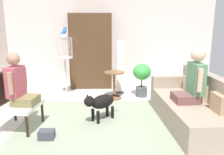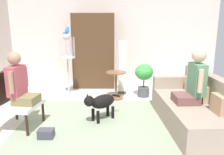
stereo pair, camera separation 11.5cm
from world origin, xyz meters
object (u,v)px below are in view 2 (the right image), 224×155
Objects in this scene: dog at (101,102)px; parrot at (67,30)px; couch at (193,107)px; potted_plant at (144,76)px; armoire_cabinet at (94,51)px; round_end_table at (116,84)px; person_on_couch at (194,81)px; handbag at (46,134)px; column_lamp at (122,68)px; person_on_armchair at (19,83)px; armchair at (12,97)px; bird_cage_stand at (68,65)px.

parrot reaches higher than dog.
potted_plant is at bearing 112.42° from couch.
armoire_cabinet reaches higher than couch.
round_end_table is at bearing 77.14° from dog.
round_end_table is at bearing 133.34° from couch.
dog is (-1.55, 0.19, -0.44)m from person_on_couch.
potted_plant reaches higher than round_end_table.
armoire_cabinet is 3.16m from handbag.
couch is 1.55× the size of column_lamp.
person_on_couch is 3.89× the size of handbag.
person_on_armchair is at bearing 142.69° from handbag.
couch is 3.19m from armoire_cabinet.
parrot reaches higher than handbag.
parrot is at bearing 71.54° from armchair.
potted_plant is at bearing -4.78° from parrot.
column_lamp is at bearing 48.21° from person_on_armchair.
armchair is at bearing -170.09° from dog.
handbag is at bearing -37.31° from person_on_armchair.
dog is at bearing 172.84° from person_on_couch.
person_on_couch is 2.50m from handbag.
bird_cage_stand is (-1.16, 0.32, 0.37)m from round_end_table.
column_lamp reaches higher than couch.
couch is 2.19m from column_lamp.
round_end_table is at bearing 60.10° from handbag.
couch is 2.22× the size of person_on_couch.
person_on_armchair is 2.04m from parrot.
armoire_cabinet reaches higher than round_end_table.
person_on_couch is 0.70× the size of column_lamp.
person_on_couch is at bearing 11.18° from handbag.
column_lamp is at bearing 120.47° from person_on_couch.
bird_cage_stand is at bearing 180.00° from parrot.
bird_cage_stand is at bearing -174.53° from column_lamp.
potted_plant is at bearing 110.62° from person_on_couch.
parrot reaches higher than bird_cage_stand.
parrot is 1.11m from armoire_cabinet.
couch is 2.39× the size of person_on_armchair.
person_on_armchair is at bearing -143.28° from potted_plant.
person_on_couch reaches higher than person_on_armchair.
couch is 0.49m from person_on_couch.
handbag is (-0.81, -0.66, -0.27)m from dog.
column_lamp reaches higher than person_on_armchair.
armchair is 0.72× the size of column_lamp.
couch is at bearing -67.58° from potted_plant.
round_end_table is at bearing 131.62° from person_on_couch.
potted_plant is at bearing 49.59° from handbag.
couch is 3.17× the size of dog.
bird_cage_stand is 2.31m from handbag.
dog is 0.43× the size of bird_cage_stand.
armchair is 1.20× the size of potted_plant.
bird_cage_stand is (0.42, 1.83, -0.04)m from person_on_armchair.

